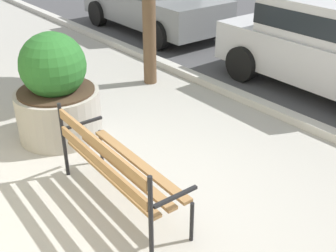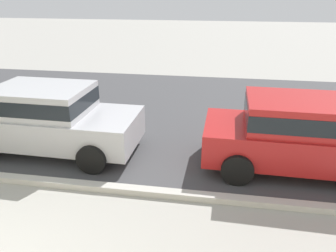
# 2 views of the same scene
# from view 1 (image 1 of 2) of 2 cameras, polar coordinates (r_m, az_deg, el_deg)

# --- Properties ---
(ground_plane) EXTENTS (80.00, 80.00, 0.00)m
(ground_plane) POSITION_cam_1_polar(r_m,az_deg,el_deg) (4.84, -5.20, -9.00)
(ground_plane) COLOR #9E9B93
(curb_stone) EXTENTS (60.00, 0.20, 0.12)m
(curb_stone) POSITION_cam_1_polar(r_m,az_deg,el_deg) (6.61, 15.90, 1.39)
(curb_stone) COLOR #B2AFA8
(curb_stone) RESTS_ON ground
(park_bench) EXTENTS (1.82, 0.60, 0.95)m
(park_bench) POSITION_cam_1_polar(r_m,az_deg,el_deg) (4.35, -7.31, -5.18)
(park_bench) COLOR olive
(park_bench) RESTS_ON ground
(concrete_planter) EXTENTS (1.15, 1.15, 1.47)m
(concrete_planter) POSITION_cam_1_polar(r_m,az_deg,el_deg) (5.87, -14.91, 4.33)
(concrete_planter) COLOR gray
(concrete_planter) RESTS_ON ground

